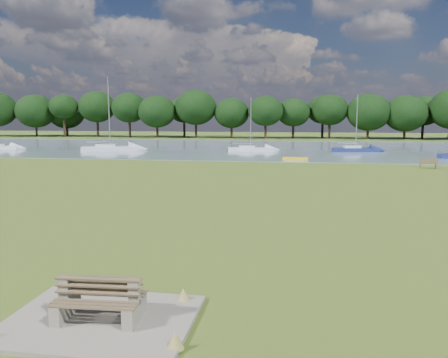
# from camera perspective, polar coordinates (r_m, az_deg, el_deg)

# --- Properties ---
(ground) EXTENTS (220.00, 220.00, 0.00)m
(ground) POSITION_cam_1_polar(r_m,az_deg,el_deg) (23.62, -1.39, -3.16)
(ground) COLOR #606629
(river) EXTENTS (220.00, 40.00, 0.10)m
(river) POSITION_cam_1_polar(r_m,az_deg,el_deg) (65.08, 5.42, 4.03)
(river) COLOR gray
(river) RESTS_ON ground
(far_bank) EXTENTS (220.00, 20.00, 0.40)m
(far_bank) POSITION_cam_1_polar(r_m,az_deg,el_deg) (94.98, 6.63, 5.30)
(far_bank) COLOR #4C6626
(far_bank) RESTS_ON ground
(concrete_pad) EXTENTS (4.20, 3.20, 0.10)m
(concrete_pad) POSITION_cam_1_polar(r_m,az_deg,el_deg) (10.77, -15.83, -17.34)
(concrete_pad) COLOR gray
(concrete_pad) RESTS_ON ground
(bench_pair) EXTENTS (2.01, 1.25, 1.05)m
(bench_pair) POSITION_cam_1_polar(r_m,az_deg,el_deg) (10.58, -15.93, -15.00)
(bench_pair) COLOR gray
(bench_pair) RESTS_ON concrete_pad
(riverbank_bench) EXTENTS (1.55, 0.64, 0.93)m
(riverbank_bench) POSITION_cam_1_polar(r_m,az_deg,el_deg) (43.23, 25.13, 1.85)
(riverbank_bench) COLOR brown
(riverbank_bench) RESTS_ON ground
(kayak) EXTENTS (2.75, 0.90, 0.27)m
(kayak) POSITION_cam_1_polar(r_m,az_deg,el_deg) (47.33, 9.31, 2.65)
(kayak) COLOR yellow
(kayak) RESTS_ON river
(tree_line) EXTENTS (123.93, 8.32, 10.07)m
(tree_line) POSITION_cam_1_polar(r_m,az_deg,el_deg) (91.81, 0.63, 9.00)
(tree_line) COLOR black
(tree_line) RESTS_ON far_bank
(sailboat_0) EXTENTS (6.25, 2.57, 7.11)m
(sailboat_0) POSITION_cam_1_polar(r_m,az_deg,el_deg) (59.33, 3.41, 4.09)
(sailboat_0) COLOR silver
(sailboat_0) RESTS_ON river
(sailboat_2) EXTENTS (7.75, 4.67, 9.84)m
(sailboat_2) POSITION_cam_1_polar(r_m,az_deg,el_deg) (61.29, -14.73, 4.07)
(sailboat_2) COLOR silver
(sailboat_2) RESTS_ON river
(sailboat_5) EXTENTS (6.15, 2.55, 7.40)m
(sailboat_5) POSITION_cam_1_polar(r_m,az_deg,el_deg) (60.01, 16.74, 3.87)
(sailboat_5) COLOR navy
(sailboat_5) RESTS_ON river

